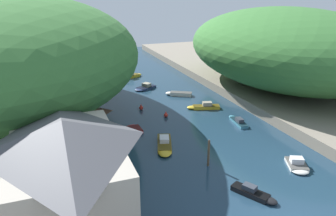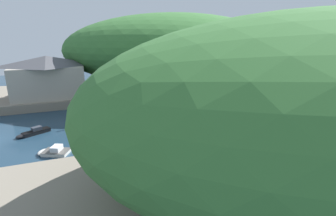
{
  "view_description": "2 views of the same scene",
  "coord_description": "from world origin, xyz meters",
  "px_view_note": "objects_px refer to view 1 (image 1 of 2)",
  "views": [
    {
      "loc": [
        -18.1,
        -16.65,
        19.43
      ],
      "look_at": [
        -2.48,
        25.16,
        3.03
      ],
      "focal_mm": 35.0,
      "sensor_mm": 36.0,
      "label": 1
    },
    {
      "loc": [
        39.75,
        11.58,
        14.27
      ],
      "look_at": [
        0.3,
        26.79,
        2.09
      ],
      "focal_mm": 28.0,
      "sensor_mm": 36.0,
      "label": 2
    }
  ],
  "objects_px": {
    "boat_open_rowboat": "(203,107)",
    "channel_buoy_near": "(166,115)",
    "boat_red_skiff": "(255,194)",
    "boat_white_cruiser": "(237,121)",
    "waterfront_building": "(67,167)",
    "boat_moored_right": "(132,75)",
    "channel_buoy_far": "(141,108)",
    "boat_yellow_tender": "(145,87)",
    "boathouse_shed": "(73,121)",
    "boat_far_upstream": "(178,94)",
    "boat_mid_channel": "(134,129)",
    "boat_navy_launch": "(297,165)",
    "boat_small_dinghy": "(164,145)",
    "person_by_boathouse": "(106,155)",
    "person_on_quay": "(86,132)",
    "boat_near_quay": "(114,84)"
  },
  "relations": [
    {
      "from": "waterfront_building",
      "to": "boat_open_rowboat",
      "type": "relative_size",
      "value": 2.5
    },
    {
      "from": "boat_open_rowboat",
      "to": "channel_buoy_near",
      "type": "relative_size",
      "value": 5.86
    },
    {
      "from": "boat_yellow_tender",
      "to": "boat_moored_right",
      "type": "xyz_separation_m",
      "value": [
        -0.08,
        9.91,
        0.16
      ]
    },
    {
      "from": "channel_buoy_near",
      "to": "boat_mid_channel",
      "type": "bearing_deg",
      "value": -152.51
    },
    {
      "from": "boat_near_quay",
      "to": "boat_small_dinghy",
      "type": "height_order",
      "value": "boat_small_dinghy"
    },
    {
      "from": "boat_white_cruiser",
      "to": "boat_small_dinghy",
      "type": "bearing_deg",
      "value": -157.22
    },
    {
      "from": "boat_near_quay",
      "to": "person_by_boathouse",
      "type": "distance_m",
      "value": 36.06
    },
    {
      "from": "boat_open_rowboat",
      "to": "boat_moored_right",
      "type": "distance_m",
      "value": 25.31
    },
    {
      "from": "boat_mid_channel",
      "to": "channel_buoy_far",
      "type": "height_order",
      "value": "channel_buoy_far"
    },
    {
      "from": "boat_open_rowboat",
      "to": "channel_buoy_near",
      "type": "height_order",
      "value": "boat_open_rowboat"
    },
    {
      "from": "channel_buoy_near",
      "to": "person_on_quay",
      "type": "xyz_separation_m",
      "value": [
        -13.27,
        -7.32,
        2.17
      ]
    },
    {
      "from": "boat_red_skiff",
      "to": "boat_moored_right",
      "type": "bearing_deg",
      "value": -119.33
    },
    {
      "from": "channel_buoy_far",
      "to": "boat_red_skiff",
      "type": "bearing_deg",
      "value": -82.36
    },
    {
      "from": "boat_open_rowboat",
      "to": "person_by_boathouse",
      "type": "bearing_deg",
      "value": 144.97
    },
    {
      "from": "boat_navy_launch",
      "to": "channel_buoy_far",
      "type": "distance_m",
      "value": 27.17
    },
    {
      "from": "boat_navy_launch",
      "to": "boat_white_cruiser",
      "type": "height_order",
      "value": "boat_navy_launch"
    },
    {
      "from": "boathouse_shed",
      "to": "boat_navy_launch",
      "type": "bearing_deg",
      "value": -31.05
    },
    {
      "from": "boat_white_cruiser",
      "to": "person_by_boathouse",
      "type": "height_order",
      "value": "person_by_boathouse"
    },
    {
      "from": "boat_mid_channel",
      "to": "boat_open_rowboat",
      "type": "height_order",
      "value": "boat_open_rowboat"
    },
    {
      "from": "boat_small_dinghy",
      "to": "person_on_quay",
      "type": "bearing_deg",
      "value": 3.13
    },
    {
      "from": "boat_open_rowboat",
      "to": "boat_white_cruiser",
      "type": "bearing_deg",
      "value": -147.35
    },
    {
      "from": "boat_navy_launch",
      "to": "boat_yellow_tender",
      "type": "bearing_deg",
      "value": -53.16
    },
    {
      "from": "boat_navy_launch",
      "to": "boat_open_rowboat",
      "type": "bearing_deg",
      "value": -60.97
    },
    {
      "from": "boat_navy_launch",
      "to": "boat_red_skiff",
      "type": "bearing_deg",
      "value": 46.04
    },
    {
      "from": "boat_open_rowboat",
      "to": "channel_buoy_near",
      "type": "xyz_separation_m",
      "value": [
        -7.32,
        -1.46,
        0.02
      ]
    },
    {
      "from": "channel_buoy_far",
      "to": "boat_open_rowboat",
      "type": "bearing_deg",
      "value": -17.22
    },
    {
      "from": "person_by_boathouse",
      "to": "boat_small_dinghy",
      "type": "bearing_deg",
      "value": -61.64
    },
    {
      "from": "channel_buoy_far",
      "to": "boat_yellow_tender",
      "type": "bearing_deg",
      "value": 70.47
    },
    {
      "from": "boat_yellow_tender",
      "to": "person_on_quay",
      "type": "xyz_separation_m",
      "value": [
        -14.57,
        -23.43,
        2.23
      ]
    },
    {
      "from": "boat_small_dinghy",
      "to": "boat_white_cruiser",
      "type": "distance_m",
      "value": 13.89
    },
    {
      "from": "boat_open_rowboat",
      "to": "boat_white_cruiser",
      "type": "height_order",
      "value": "boat_open_rowboat"
    },
    {
      "from": "boat_near_quay",
      "to": "boat_far_upstream",
      "type": "relative_size",
      "value": 1.09
    },
    {
      "from": "boat_red_skiff",
      "to": "boat_white_cruiser",
      "type": "relative_size",
      "value": 0.92
    },
    {
      "from": "boat_red_skiff",
      "to": "boat_white_cruiser",
      "type": "bearing_deg",
      "value": -145.76
    },
    {
      "from": "boat_moored_right",
      "to": "boat_navy_launch",
      "type": "bearing_deg",
      "value": -13.41
    },
    {
      "from": "boathouse_shed",
      "to": "boat_small_dinghy",
      "type": "height_order",
      "value": "boathouse_shed"
    },
    {
      "from": "boat_far_upstream",
      "to": "channel_buoy_far",
      "type": "distance_m",
      "value": 10.23
    },
    {
      "from": "boat_far_upstream",
      "to": "person_by_boathouse",
      "type": "xyz_separation_m",
      "value": [
        -18.06,
        -23.76,
        2.22
      ]
    },
    {
      "from": "waterfront_building",
      "to": "boat_moored_right",
      "type": "xyz_separation_m",
      "value": [
        17.47,
        47.15,
        -5.38
      ]
    },
    {
      "from": "boathouse_shed",
      "to": "boat_far_upstream",
      "type": "xyz_separation_m",
      "value": [
        20.58,
        15.73,
        -3.38
      ]
    },
    {
      "from": "boat_red_skiff",
      "to": "boat_white_cruiser",
      "type": "height_order",
      "value": "boat_red_skiff"
    },
    {
      "from": "boat_white_cruiser",
      "to": "channel_buoy_near",
      "type": "relative_size",
      "value": 5.23
    },
    {
      "from": "boat_moored_right",
      "to": "channel_buoy_near",
      "type": "distance_m",
      "value": 26.06
    },
    {
      "from": "boat_white_cruiser",
      "to": "channel_buoy_far",
      "type": "bearing_deg",
      "value": 145.61
    },
    {
      "from": "boat_moored_right",
      "to": "boat_small_dinghy",
      "type": "bearing_deg",
      "value": -30.73
    },
    {
      "from": "waterfront_building",
      "to": "boat_yellow_tender",
      "type": "xyz_separation_m",
      "value": [
        17.55,
        37.24,
        -5.54
      ]
    },
    {
      "from": "boathouse_shed",
      "to": "boat_open_rowboat",
      "type": "xyz_separation_m",
      "value": [
        21.87,
        7.41,
        -3.35
      ]
    },
    {
      "from": "boat_open_rowboat",
      "to": "boat_white_cruiser",
      "type": "xyz_separation_m",
      "value": [
        2.18,
        -7.46,
        -0.07
      ]
    },
    {
      "from": "waterfront_building",
      "to": "boat_mid_channel",
      "type": "height_order",
      "value": "waterfront_building"
    },
    {
      "from": "boat_open_rowboat",
      "to": "person_by_boathouse",
      "type": "xyz_separation_m",
      "value": [
        -19.35,
        -15.43,
        2.19
      ]
    }
  ]
}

